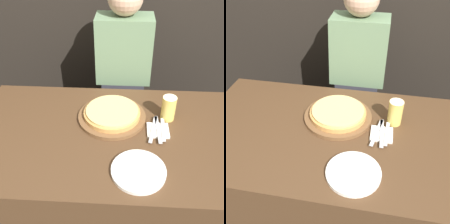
{
  "view_description": "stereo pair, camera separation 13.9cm",
  "coord_description": "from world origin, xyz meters",
  "views": [
    {
      "loc": [
        0.02,
        -0.98,
        1.64
      ],
      "look_at": [
        -0.04,
        0.12,
        0.79
      ],
      "focal_mm": 42.0,
      "sensor_mm": 36.0,
      "label": 1
    },
    {
      "loc": [
        0.16,
        -0.97,
        1.64
      ],
      "look_at": [
        -0.04,
        0.12,
        0.79
      ],
      "focal_mm": 42.0,
      "sensor_mm": 36.0,
      "label": 2
    }
  ],
  "objects": [
    {
      "name": "dining_table",
      "position": [
        0.0,
        0.0,
        0.37
      ],
      "size": [
        1.54,
        0.82,
        0.75
      ],
      "color": "#4C331E",
      "rests_on": "ground_plane"
    },
    {
      "name": "napkin_stack",
      "position": [
        0.2,
        0.02,
        0.76
      ],
      "size": [
        0.11,
        0.11,
        0.01
      ],
      "color": "white",
      "rests_on": "dining_table"
    },
    {
      "name": "fork",
      "position": [
        0.17,
        0.02,
        0.76
      ],
      "size": [
        0.06,
        0.21,
        0.0
      ],
      "color": "silver",
      "rests_on": "napkin_stack"
    },
    {
      "name": "dinner_knife",
      "position": [
        0.2,
        0.02,
        0.76
      ],
      "size": [
        0.03,
        0.21,
        0.0
      ],
      "color": "silver",
      "rests_on": "napkin_stack"
    },
    {
      "name": "pizza_on_board",
      "position": [
        -0.04,
        0.12,
        0.77
      ],
      "size": [
        0.36,
        0.36,
        0.06
      ],
      "color": "brown",
      "rests_on": "dining_table"
    },
    {
      "name": "dinner_plate",
      "position": [
        0.09,
        -0.25,
        0.76
      ],
      "size": [
        0.24,
        0.24,
        0.02
      ],
      "color": "white",
      "rests_on": "dining_table"
    },
    {
      "name": "diner_person",
      "position": [
        0.01,
        0.58,
        0.68
      ],
      "size": [
        0.35,
        0.21,
        1.36
      ],
      "color": "#33333D",
      "rests_on": "ground_plane"
    },
    {
      "name": "ground_plane",
      "position": [
        0.0,
        0.0,
        0.0
      ],
      "size": [
        12.0,
        12.0,
        0.0
      ],
      "primitive_type": "plane",
      "color": "#38332D"
    },
    {
      "name": "beer_glass",
      "position": [
        0.26,
        0.13,
        0.82
      ],
      "size": [
        0.07,
        0.07,
        0.14
      ],
      "color": "#E5C65B",
      "rests_on": "dining_table"
    },
    {
      "name": "spoon",
      "position": [
        0.22,
        0.02,
        0.76
      ],
      "size": [
        0.03,
        0.18,
        0.0
      ],
      "color": "silver",
      "rests_on": "napkin_stack"
    }
  ]
}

